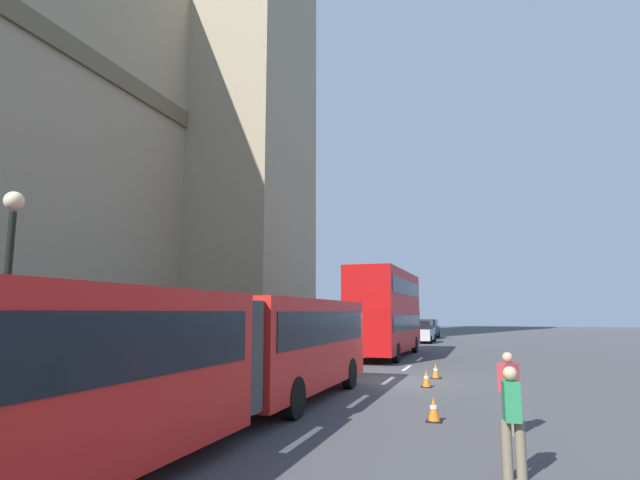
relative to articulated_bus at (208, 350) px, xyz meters
name	(u,v)px	position (x,y,z in m)	size (l,w,h in m)	color
ground_plane	(387,381)	(9.50, -1.99, -1.75)	(160.00, 160.00, 0.00)	#424244
lane_centre_marking	(375,390)	(7.34, -1.99, -1.74)	(25.20, 0.16, 0.01)	silver
articulated_bus	(208,350)	(0.00, 0.00, 0.00)	(17.61, 2.54, 2.90)	red
double_decker_bus	(386,309)	(19.92, 0.00, 0.96)	(10.71, 2.54, 4.90)	#B20F0F
sedan_lead	(422,332)	(34.31, -0.26, -0.83)	(4.40, 1.86, 1.85)	#B7B7BC
sedan_trailing	(428,329)	(41.76, 0.03, -0.83)	(4.40, 1.86, 1.85)	navy
traffic_cone_west	(434,409)	(2.92, -4.35, -1.46)	(0.36, 0.36, 0.58)	black
traffic_cone_middle	(426,379)	(8.44, -3.55, -1.46)	(0.36, 0.36, 0.58)	black
traffic_cone_east	(436,371)	(10.90, -3.62, -1.46)	(0.36, 0.36, 0.58)	black
street_lamp	(6,289)	(-1.07, 4.51, 1.31)	(0.44, 0.44, 5.27)	black
pedestrian_near_cones	(512,417)	(-0.89, -5.94, -0.83)	(0.42, 0.36, 1.69)	#726651
pedestrian_by_kerb	(509,390)	(2.15, -6.01, -0.83)	(0.45, 0.45, 1.69)	#726651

